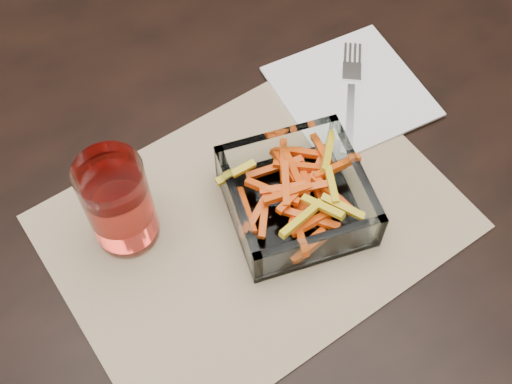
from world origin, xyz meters
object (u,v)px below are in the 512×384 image
tumbler (119,205)px  dining_table (294,170)px  fork (351,91)px  glass_bowl (296,198)px

tumbler → dining_table: bearing=6.3°
dining_table → fork: (0.09, 0.02, 0.10)m
dining_table → glass_bowl: size_ratio=9.04×
tumbler → fork: bearing=7.6°
dining_table → tumbler: (-0.24, -0.03, 0.15)m
fork → tumbler: bearing=-137.0°
dining_table → fork: fork is taller
tumbler → fork: 0.34m
dining_table → fork: bearing=10.7°
dining_table → fork: size_ratio=10.11×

